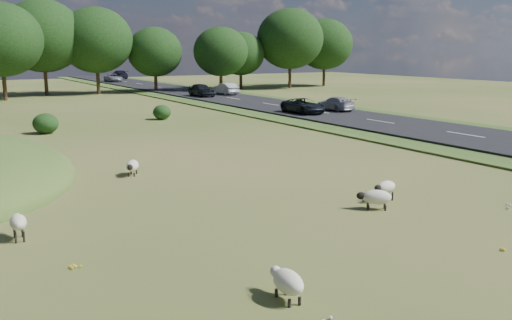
{
  "coord_description": "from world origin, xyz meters",
  "views": [
    {
      "loc": [
        -10.04,
        -16.66,
        5.65
      ],
      "look_at": [
        2.0,
        4.0,
        1.0
      ],
      "focal_mm": 40.0,
      "sensor_mm": 36.0,
      "label": 1
    }
  ],
  "objects_px": {
    "car_0": "(201,90)",
    "car_2": "(335,104)",
    "sheep_2": "(18,222)",
    "sheep_1": "(376,197)",
    "car_5": "(113,78)",
    "sheep_5": "(287,281)",
    "car_3": "(119,75)",
    "car_6": "(226,89)",
    "sheep_4": "(386,187)",
    "sheep_0": "(132,166)",
    "car_7": "(303,106)"
  },
  "relations": [
    {
      "from": "car_0",
      "to": "car_2",
      "type": "distance_m",
      "value": 20.72
    },
    {
      "from": "car_2",
      "to": "sheep_2",
      "type": "bearing_deg",
      "value": 37.45
    },
    {
      "from": "sheep_1",
      "to": "car_5",
      "type": "distance_m",
      "value": 82.8
    },
    {
      "from": "sheep_1",
      "to": "sheep_5",
      "type": "distance_m",
      "value": 8.35
    },
    {
      "from": "sheep_5",
      "to": "car_3",
      "type": "distance_m",
      "value": 98.7
    },
    {
      "from": "car_0",
      "to": "sheep_1",
      "type": "bearing_deg",
      "value": -107.44
    },
    {
      "from": "sheep_5",
      "to": "car_3",
      "type": "height_order",
      "value": "car_3"
    },
    {
      "from": "car_5",
      "to": "car_6",
      "type": "distance_m",
      "value": 34.55
    },
    {
      "from": "sheep_4",
      "to": "car_6",
      "type": "bearing_deg",
      "value": -119.02
    },
    {
      "from": "sheep_2",
      "to": "car_0",
      "type": "relative_size",
      "value": 0.25
    },
    {
      "from": "car_2",
      "to": "sheep_0",
      "type": "bearing_deg",
      "value": 33.49
    },
    {
      "from": "sheep_2",
      "to": "sheep_5",
      "type": "xyz_separation_m",
      "value": [
        4.66,
        -7.62,
        -0.09
      ]
    },
    {
      "from": "car_7",
      "to": "car_3",
      "type": "bearing_deg",
      "value": 86.67
    },
    {
      "from": "sheep_4",
      "to": "car_7",
      "type": "relative_size",
      "value": 0.25
    },
    {
      "from": "car_5",
      "to": "sheep_0",
      "type": "bearing_deg",
      "value": -105.77
    },
    {
      "from": "sheep_0",
      "to": "car_6",
      "type": "relative_size",
      "value": 0.3
    },
    {
      "from": "car_0",
      "to": "car_3",
      "type": "bearing_deg",
      "value": 85.13
    },
    {
      "from": "sheep_1",
      "to": "car_7",
      "type": "bearing_deg",
      "value": -84.12
    },
    {
      "from": "sheep_0",
      "to": "car_0",
      "type": "xyz_separation_m",
      "value": [
        20.24,
        36.27,
        0.56
      ]
    },
    {
      "from": "sheep_1",
      "to": "sheep_5",
      "type": "xyz_separation_m",
      "value": [
        -6.89,
        -4.72,
        0.01
      ]
    },
    {
      "from": "car_0",
      "to": "car_2",
      "type": "relative_size",
      "value": 1.05
    },
    {
      "from": "sheep_5",
      "to": "car_6",
      "type": "bearing_deg",
      "value": -22.32
    },
    {
      "from": "car_2",
      "to": "car_7",
      "type": "xyz_separation_m",
      "value": [
        -3.8,
        -0.42,
        0.02
      ]
    },
    {
      "from": "sheep_1",
      "to": "sheep_2",
      "type": "bearing_deg",
      "value": 21.55
    },
    {
      "from": "sheep_1",
      "to": "car_5",
      "type": "height_order",
      "value": "car_5"
    },
    {
      "from": "sheep_1",
      "to": "sheep_2",
      "type": "relative_size",
      "value": 1.13
    },
    {
      "from": "car_3",
      "to": "sheep_5",
      "type": "bearing_deg",
      "value": 75.22
    },
    {
      "from": "sheep_1",
      "to": "car_2",
      "type": "distance_m",
      "value": 31.6
    },
    {
      "from": "car_3",
      "to": "car_7",
      "type": "distance_m",
      "value": 65.49
    },
    {
      "from": "sheep_4",
      "to": "car_0",
      "type": "relative_size",
      "value": 0.25
    },
    {
      "from": "sheep_0",
      "to": "car_3",
      "type": "height_order",
      "value": "car_3"
    },
    {
      "from": "car_2",
      "to": "sheep_5",
      "type": "bearing_deg",
      "value": 50.43
    },
    {
      "from": "sheep_2",
      "to": "car_6",
      "type": "xyz_separation_m",
      "value": [
        29.85,
        44.28,
        0.4
      ]
    },
    {
      "from": "sheep_5",
      "to": "sheep_4",
      "type": "bearing_deg",
      "value": -52.37
    },
    {
      "from": "sheep_5",
      "to": "car_5",
      "type": "relative_size",
      "value": 0.28
    },
    {
      "from": "sheep_4",
      "to": "car_7",
      "type": "height_order",
      "value": "car_7"
    },
    {
      "from": "sheep_5",
      "to": "sheep_2",
      "type": "bearing_deg",
      "value": 35.04
    },
    {
      "from": "sheep_0",
      "to": "sheep_2",
      "type": "height_order",
      "value": "sheep_2"
    },
    {
      "from": "sheep_5",
      "to": "car_7",
      "type": "distance_m",
      "value": 36.89
    },
    {
      "from": "sheep_2",
      "to": "car_3",
      "type": "xyz_separation_m",
      "value": [
        29.85,
        87.82,
        0.47
      ]
    },
    {
      "from": "sheep_4",
      "to": "car_7",
      "type": "xyz_separation_m",
      "value": [
        13.4,
        24.66,
        0.33
      ]
    },
    {
      "from": "sheep_5",
      "to": "car_5",
      "type": "xyz_separation_m",
      "value": [
        21.39,
        86.24,
        0.44
      ]
    },
    {
      "from": "sheep_1",
      "to": "car_5",
      "type": "xyz_separation_m",
      "value": [
        14.49,
        81.52,
        0.44
      ]
    },
    {
      "from": "car_6",
      "to": "car_7",
      "type": "height_order",
      "value": "car_6"
    },
    {
      "from": "sheep_2",
      "to": "sheep_0",
      "type": "bearing_deg",
      "value": -35.88
    },
    {
      "from": "car_2",
      "to": "car_5",
      "type": "height_order",
      "value": "car_5"
    },
    {
      "from": "sheep_2",
      "to": "car_7",
      "type": "relative_size",
      "value": 0.24
    },
    {
      "from": "sheep_4",
      "to": "sheep_5",
      "type": "bearing_deg",
      "value": 25.35
    },
    {
      "from": "sheep_0",
      "to": "car_7",
      "type": "xyz_separation_m",
      "value": [
        20.24,
        15.48,
        0.43
      ]
    },
    {
      "from": "sheep_0",
      "to": "car_7",
      "type": "bearing_deg",
      "value": 156.06
    }
  ]
}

